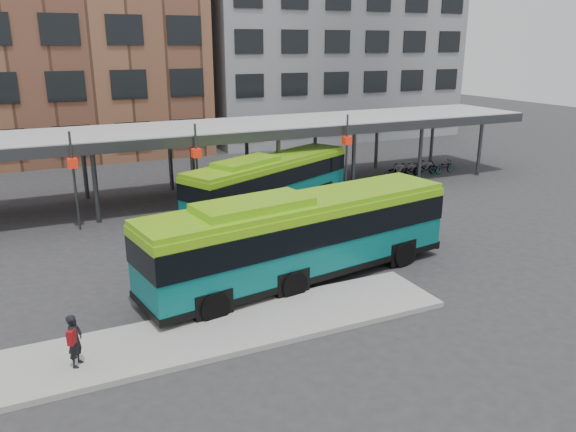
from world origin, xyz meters
name	(u,v)px	position (x,y,z in m)	size (l,w,h in m)	color
ground	(340,269)	(0.00, 0.00, 0.00)	(120.00, 120.00, 0.00)	#28282B
boarding_island	(238,327)	(-5.50, -3.00, 0.09)	(14.00, 3.00, 0.18)	gray
canopy	(229,129)	(-0.06, 12.87, 3.91)	(40.00, 6.53, 4.80)	#999B9E
building_brick	(20,12)	(-10.00, 32.00, 11.00)	(26.00, 14.00, 22.00)	brown
building_grey	(319,29)	(16.00, 32.00, 10.00)	(24.00, 14.00, 20.00)	slate
bus_front	(300,235)	(-1.92, -0.23, 1.80)	(12.83, 4.61, 3.46)	#085B5C
bus_rear	(270,181)	(0.81, 9.04, 1.58)	(10.94, 6.97, 3.04)	#085B5C
pedestrian	(75,340)	(-10.32, -3.30, 0.96)	(0.59, 0.66, 1.53)	black
bike_rack	(417,169)	(13.10, 12.06, 0.46)	(6.13, 1.45, 0.98)	slate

